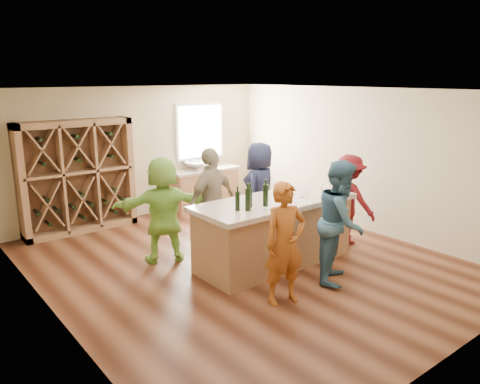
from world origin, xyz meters
TOP-DOWN VIEW (x-y plane):
  - floor at (0.00, 0.00)m, footprint 6.00×7.00m
  - ceiling at (0.00, 0.00)m, footprint 6.00×7.00m
  - wall_back at (0.00, 3.55)m, footprint 6.00×0.10m
  - wall_front at (0.00, -3.55)m, footprint 6.00×0.10m
  - wall_left at (-3.05, 0.00)m, footprint 0.10×7.00m
  - wall_right at (3.05, 0.00)m, footprint 0.10×7.00m
  - window_frame at (1.50, 3.47)m, footprint 1.30×0.06m
  - window_pane at (1.50, 3.44)m, footprint 1.18×0.01m
  - wine_rack at (-1.50, 3.27)m, footprint 2.20×0.45m
  - back_counter_base at (1.40, 3.20)m, footprint 1.60×0.58m
  - back_counter_top at (1.40, 3.20)m, footprint 1.70×0.62m
  - sink at (1.20, 3.20)m, footprint 0.54×0.54m
  - faucet at (1.20, 3.38)m, footprint 0.02×0.02m
  - tasting_counter_base at (0.40, -0.33)m, footprint 2.60×1.00m
  - tasting_counter_top at (0.40, -0.33)m, footprint 2.72×1.12m
  - wine_bottle_a at (-0.46, -0.44)m, footprint 0.08×0.08m
  - wine_bottle_b at (-0.34, -0.54)m, footprint 0.10×0.10m
  - wine_bottle_c at (-0.20, -0.41)m, footprint 0.08×0.08m
  - wine_bottle_d at (0.03, -0.51)m, footprint 0.10×0.10m
  - wine_glass_a at (0.05, -0.79)m, footprint 0.10×0.10m
  - wine_glass_b at (0.62, -0.80)m, footprint 0.08×0.08m
  - wine_glass_c at (1.04, -0.76)m, footprint 0.09×0.09m
  - wine_glass_d at (0.84, -0.50)m, footprint 0.06×0.06m
  - wine_glass_e at (1.29, -0.57)m, footprint 0.08×0.08m
  - tasting_menu_a at (0.07, -0.71)m, footprint 0.28×0.34m
  - tasting_menu_b at (0.64, -0.71)m, footprint 0.23×0.30m
  - tasting_menu_c at (1.30, -0.70)m, footprint 0.26×0.31m
  - person_near_left at (-0.42, -1.42)m, footprint 0.70×0.58m
  - person_near_right at (0.72, -1.41)m, footprint 1.02×0.90m
  - person_server at (2.10, -0.44)m, footprint 0.60×1.11m
  - person_far_mid at (-0.13, 0.68)m, footprint 1.18×0.79m
  - person_far_right at (1.04, 0.79)m, footprint 1.06×0.93m
  - person_far_left at (-0.96, 0.89)m, footprint 1.75×1.17m
  - wine_glass_f at (0.35, -0.13)m, footprint 0.07×0.07m

SIDE VIEW (x-z plane):
  - floor at x=0.00m, z-range -0.10..0.00m
  - back_counter_base at x=1.40m, z-range 0.00..0.86m
  - tasting_counter_base at x=0.40m, z-range 0.00..1.00m
  - person_server at x=2.10m, z-range 0.00..1.65m
  - person_near_left at x=-0.42m, z-range 0.00..1.68m
  - person_far_left at x=-0.96m, z-range 0.00..1.77m
  - back_counter_top at x=1.40m, z-range 0.86..0.92m
  - person_far_right at x=1.04m, z-range 0.00..1.83m
  - person_near_right at x=0.72m, z-range 0.00..1.84m
  - person_far_mid at x=-0.13m, z-range 0.00..1.85m
  - sink at x=1.20m, z-range 0.92..1.11m
  - tasting_counter_top at x=0.40m, z-range 1.00..1.08m
  - faucet at x=1.20m, z-range 0.92..1.22m
  - tasting_menu_a at x=0.07m, z-range 1.08..1.08m
  - tasting_menu_b at x=0.64m, z-range 1.08..1.08m
  - tasting_menu_c at x=1.30m, z-range 1.08..1.08m
  - wine_rack at x=-1.50m, z-range 0.00..2.20m
  - wine_glass_e at x=1.29m, z-range 1.08..1.25m
  - wine_glass_d at x=0.84m, z-range 1.08..1.25m
  - wine_glass_b at x=0.62m, z-range 1.08..1.25m
  - wine_glass_f at x=0.35m, z-range 1.08..1.26m
  - wine_glass_c at x=1.04m, z-range 1.08..1.28m
  - wine_glass_a at x=0.05m, z-range 1.08..1.28m
  - wine_bottle_a at x=-0.46m, z-range 1.08..1.37m
  - wine_bottle_c at x=-0.20m, z-range 1.08..1.38m
  - wine_bottle_b at x=-0.34m, z-range 1.08..1.41m
  - wine_bottle_d at x=0.03m, z-range 1.08..1.41m
  - wall_back at x=0.00m, z-range 0.00..2.80m
  - wall_front at x=0.00m, z-range 0.00..2.80m
  - wall_left at x=-3.05m, z-range 0.00..2.80m
  - wall_right at x=3.05m, z-range 0.00..2.80m
  - window_frame at x=1.50m, z-range 1.10..2.40m
  - window_pane at x=1.50m, z-range 1.16..2.34m
  - ceiling at x=0.00m, z-range 2.80..2.90m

